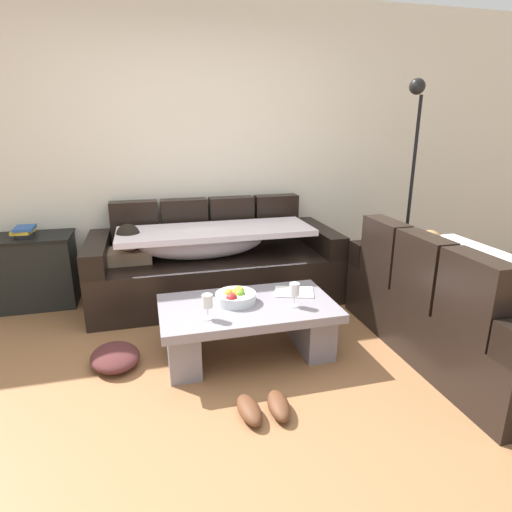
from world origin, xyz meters
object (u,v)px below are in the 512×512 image
at_px(couch_near_window, 461,307).
at_px(fruit_bowl, 236,297).
at_px(coffee_table, 248,323).
at_px(pair_of_shoes, 264,408).
at_px(wine_glass_near_right, 294,290).
at_px(side_cabinet, 33,271).
at_px(open_magazine, 294,292).
at_px(crumpled_garment, 115,357).
at_px(couch_along_wall, 212,263).
at_px(wine_glass_near_left, 207,302).
at_px(book_stack_on_cabinet, 24,231).
at_px(floor_lamp, 411,173).

height_order(couch_near_window, fruit_bowl, couch_near_window).
xyz_separation_m(coffee_table, pair_of_shoes, (-0.07, -0.68, -0.19)).
xyz_separation_m(wine_glass_near_right, side_cabinet, (-1.94, 1.43, -0.17)).
bearing_deg(open_magazine, side_cabinet, 168.20).
bearing_deg(crumpled_garment, side_cabinet, 120.65).
distance_m(side_cabinet, crumpled_garment, 1.46).
xyz_separation_m(couch_near_window, fruit_bowl, (-1.54, 0.38, 0.09)).
bearing_deg(couch_near_window, fruit_bowl, 76.00).
bearing_deg(side_cabinet, open_magazine, -30.76).
height_order(couch_along_wall, pair_of_shoes, couch_along_wall).
bearing_deg(couch_near_window, wine_glass_near_left, 84.31).
xyz_separation_m(couch_along_wall, fruit_bowl, (0.00, -1.04, 0.09)).
bearing_deg(book_stack_on_cabinet, pair_of_shoes, -51.53).
distance_m(couch_along_wall, side_cabinet, 1.58).
distance_m(fruit_bowl, wine_glass_near_right, 0.41).
xyz_separation_m(coffee_table, wine_glass_near_right, (0.30, -0.11, 0.26)).
relative_size(wine_glass_near_left, pair_of_shoes, 0.53).
distance_m(couch_along_wall, fruit_bowl, 1.05).
xyz_separation_m(couch_near_window, crumpled_garment, (-2.37, 0.41, -0.27)).
relative_size(floor_lamp, crumpled_garment, 4.88).
bearing_deg(couch_near_window, open_magazine, 67.38).
relative_size(couch_along_wall, wine_glass_near_right, 13.31).
distance_m(couch_near_window, coffee_table, 1.50).
relative_size(couch_near_window, coffee_table, 1.46).
bearing_deg(coffee_table, book_stack_on_cabinet, 141.49).
bearing_deg(coffee_table, fruit_bowl, 148.29).
bearing_deg(couch_along_wall, book_stack_on_cabinet, 171.76).
xyz_separation_m(coffee_table, side_cabinet, (-1.64, 1.32, 0.08)).
relative_size(coffee_table, side_cabinet, 1.67).
relative_size(pair_of_shoes, crumpled_garment, 0.78).
height_order(couch_near_window, wine_glass_near_left, couch_near_window).
bearing_deg(couch_along_wall, floor_lamp, -4.11).
height_order(couch_near_window, pair_of_shoes, couch_near_window).
bearing_deg(crumpled_garment, pair_of_shoes, -42.06).
bearing_deg(couch_near_window, book_stack_on_cabinet, 62.05).
distance_m(side_cabinet, floor_lamp, 3.58).
relative_size(couch_near_window, wine_glass_near_right, 10.59).
bearing_deg(open_magazine, floor_lamp, 48.96).
height_order(floor_lamp, pair_of_shoes, floor_lamp).
height_order(open_magazine, side_cabinet, side_cabinet).
height_order(coffee_table, pair_of_shoes, coffee_table).
xyz_separation_m(open_magazine, floor_lamp, (1.45, 0.84, 0.73)).
bearing_deg(wine_glass_near_left, couch_near_window, -5.69).
height_order(wine_glass_near_left, crumpled_garment, wine_glass_near_left).
height_order(side_cabinet, floor_lamp, floor_lamp).
height_order(side_cabinet, crumpled_garment, side_cabinet).
relative_size(couch_near_window, fruit_bowl, 6.28).
bearing_deg(open_magazine, couch_near_window, -3.65).
height_order(wine_glass_near_left, book_stack_on_cabinet, book_stack_on_cabinet).
bearing_deg(fruit_bowl, coffee_table, -31.71).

